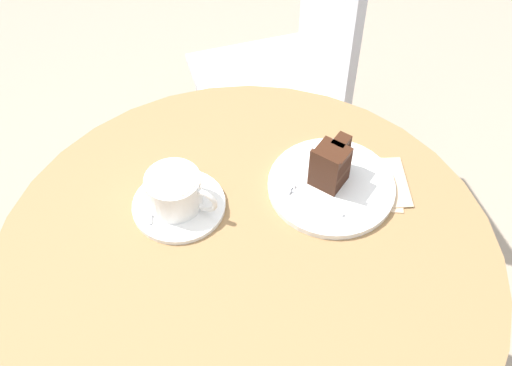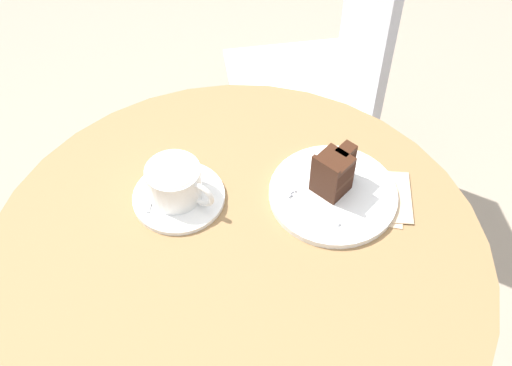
% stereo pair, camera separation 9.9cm
% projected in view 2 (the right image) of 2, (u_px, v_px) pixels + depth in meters
% --- Properties ---
extents(cafe_table, '(0.86, 0.86, 0.76)m').
position_uv_depth(cafe_table, '(238.00, 293.00, 1.16)').
color(cafe_table, olive).
rests_on(cafe_table, ground).
extents(saucer, '(0.16, 0.16, 0.01)m').
position_uv_depth(saucer, '(179.00, 197.00, 1.14)').
color(saucer, white).
rests_on(saucer, cafe_table).
extents(coffee_cup, '(0.13, 0.10, 0.07)m').
position_uv_depth(coffee_cup, '(175.00, 182.00, 1.12)').
color(coffee_cup, white).
rests_on(coffee_cup, saucer).
extents(teaspoon, '(0.05, 0.10, 0.00)m').
position_uv_depth(teaspoon, '(155.00, 183.00, 1.16)').
color(teaspoon, silver).
rests_on(teaspoon, saucer).
extents(cake_plate, '(0.23, 0.23, 0.01)m').
position_uv_depth(cake_plate, '(333.00, 194.00, 1.15)').
color(cake_plate, white).
rests_on(cake_plate, cafe_table).
extents(cake_slice, '(0.07, 0.09, 0.09)m').
position_uv_depth(cake_slice, '(334.00, 172.00, 1.12)').
color(cake_slice, '#381E14').
rests_on(cake_slice, cake_plate).
extents(fork, '(0.14, 0.04, 0.00)m').
position_uv_depth(fork, '(300.00, 199.00, 1.13)').
color(fork, silver).
rests_on(fork, cake_plate).
extents(napkin, '(0.18, 0.17, 0.00)m').
position_uv_depth(napkin, '(373.00, 195.00, 1.15)').
color(napkin, tan).
rests_on(napkin, cafe_table).
extents(cafe_chair, '(0.53, 0.53, 0.86)m').
position_uv_depth(cafe_chair, '(329.00, 64.00, 1.77)').
color(cafe_chair, '#BCBCC1').
rests_on(cafe_chair, ground).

